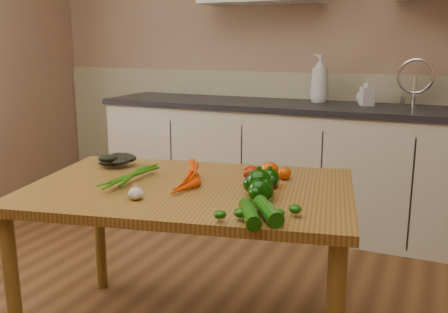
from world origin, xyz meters
name	(u,v)px	position (x,y,z in m)	size (l,w,h in m)	color
room	(82,64)	(0.00, 0.17, 1.25)	(4.04, 5.04, 2.64)	brown
counter_run	(294,164)	(0.21, 2.19, 0.46)	(2.84, 0.64, 1.14)	beige
table	(190,204)	(0.21, 0.56, 0.65)	(1.50, 1.12, 0.73)	olive
soap_bottle_a	(320,78)	(0.34, 2.32, 1.07)	(0.13, 0.13, 0.34)	silver
soap_bottle_b	(367,92)	(0.69, 2.25, 0.99)	(0.08, 0.09, 0.18)	silver
soap_bottle_c	(365,94)	(0.66, 2.33, 0.97)	(0.11, 0.11, 0.14)	silver
carrot_bunch	(171,177)	(0.13, 0.55, 0.76)	(0.25, 0.19, 0.07)	#EC4405
leafy_greens	(113,156)	(-0.29, 0.72, 0.77)	(0.19, 0.17, 0.10)	black
garlic_bulb	(136,194)	(0.11, 0.31, 0.75)	(0.06, 0.06, 0.05)	silver
pepper_a	(259,182)	(0.53, 0.55, 0.78)	(0.10, 0.10, 0.10)	#063102
pepper_b	(270,178)	(0.53, 0.68, 0.77)	(0.08, 0.08, 0.08)	#063102
pepper_c	(259,191)	(0.56, 0.47, 0.77)	(0.09, 0.09, 0.09)	#063102
tomato_a	(252,173)	(0.43, 0.73, 0.76)	(0.07, 0.07, 0.07)	#871402
tomato_b	(270,169)	(0.48, 0.83, 0.76)	(0.08, 0.08, 0.07)	#BB4304
tomato_c	(284,173)	(0.55, 0.82, 0.75)	(0.06, 0.06, 0.06)	#BB4304
zucchini_a	(268,211)	(0.65, 0.31, 0.75)	(0.06, 0.06, 0.20)	#0F4607
zucchini_b	(250,214)	(0.60, 0.26, 0.75)	(0.05, 0.05, 0.20)	#0F4607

